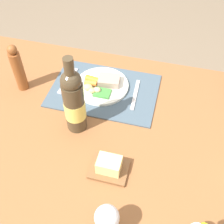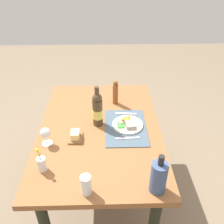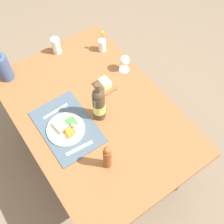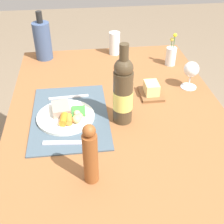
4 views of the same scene
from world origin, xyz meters
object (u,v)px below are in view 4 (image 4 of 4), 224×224
Objects in this scene: butter_dish at (151,90)px; flower_vase at (171,55)px; fork at (69,97)px; knife at (66,143)px; dinner_plate at (66,115)px; dining_table at (118,132)px; cooler_bottle at (43,40)px; wine_glass at (191,70)px; pepper_mill at (90,155)px; wine_bottle at (123,91)px; water_tumbler at (114,45)px.

flower_vase reaches higher than butter_dish.
fork and knife have the same top height.
flower_vase reaches higher than dinner_plate.
knife is (0.17, -0.21, 0.11)m from dining_table.
fork is 0.68× the size of cooler_bottle.
cooler_bottle is at bearing -120.29° from wine_glass.
flower_vase is at bearing 114.06° from fork.
wine_glass is 0.21m from butter_dish.
butter_dish is 0.57m from pepper_mill.
flower_vase is (-0.42, 0.34, 0.15)m from dining_table.
wine_glass is 0.40× the size of wine_bottle.
fork is at bearing -63.34° from flower_vase.
butter_dish is 0.69m from cooler_bottle.
butter_dish is (0.02, 0.37, 0.02)m from fork.
wine_bottle reaches higher than dinner_plate.
knife is 0.22m from pepper_mill.
dinner_plate is 1.77× the size of wine_glass.
butter_dish is (-0.14, 0.39, 0.01)m from dinner_plate.
water_tumbler is at bearing 155.29° from dinner_plate.
pepper_mill is at bearing -32.15° from flower_vase.
butter_dish reaches higher than dinner_plate.
wine_glass is at bearing 107.55° from dinner_plate.
fork is 0.62m from flower_vase.
knife is at bearing 0.09° from dinner_plate.
water_tumbler is (-0.93, 0.20, -0.05)m from pepper_mill.
dinner_plate reaches higher than fork.
pepper_mill is (0.33, 0.08, 0.09)m from dinner_plate.
fork is 1.35× the size of wine_glass.
water_tumbler is (-0.42, -0.30, -0.03)m from wine_glass.
pepper_mill is (0.34, -0.13, 0.20)m from dining_table.
dining_table is at bearing 92.73° from dinner_plate.
dinner_plate is 1.32× the size of fork.
wine_glass is (-0.18, 0.58, 0.07)m from dinner_plate.
knife is (0.31, -0.01, 0.00)m from fork.
dinner_plate is at bearing -24.71° from water_tumbler.
wine_glass reaches higher than water_tumbler.
flower_vase is at bearing 144.18° from wine_bottle.
cooler_bottle reaches higher than dinner_plate.
flower_vase is 1.37× the size of water_tumbler.
wine_bottle is (0.04, 0.01, 0.23)m from dining_table.
wine_bottle reaches higher than flower_vase.
fork is at bearing -86.89° from wine_glass.
water_tumbler is at bearing 173.94° from dining_table.
knife is at bearing -43.78° from flower_vase.
pepper_mill is (0.48, 0.07, 0.10)m from fork.
wine_bottle reaches higher than wine_glass.
wine_glass is 1.03× the size of water_tumbler.
water_tumbler reaches higher than butter_dish.
cooler_bottle is at bearing -167.66° from pepper_mill.
knife is at bearing -59.70° from wine_glass.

